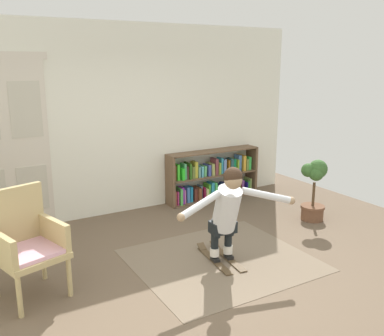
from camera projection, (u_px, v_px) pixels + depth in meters
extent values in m
plane|color=brown|center=(219.00, 276.00, 4.77)|extent=(7.20, 7.20, 0.00)
cube|color=white|center=(127.00, 120.00, 6.61)|extent=(6.00, 0.10, 2.90)
cube|color=beige|center=(29.00, 147.00, 5.91)|extent=(0.55, 0.04, 2.35)
cube|color=beige|center=(26.00, 110.00, 5.77)|extent=(0.41, 0.01, 0.76)
cube|color=beige|center=(33.00, 188.00, 6.03)|extent=(0.41, 0.01, 0.64)
cube|color=#746451|center=(221.00, 260.00, 5.14)|extent=(2.04, 1.82, 0.01)
cube|color=brown|center=(170.00, 181.00, 6.98)|extent=(0.04, 0.30, 0.85)
cube|color=brown|center=(251.00, 169.00, 7.79)|extent=(0.04, 0.30, 0.85)
cube|color=brown|center=(213.00, 198.00, 7.49)|extent=(1.66, 0.30, 0.02)
cube|color=brown|center=(213.00, 175.00, 7.39)|extent=(1.66, 0.30, 0.02)
cube|color=brown|center=(213.00, 151.00, 7.29)|extent=(1.66, 0.30, 0.02)
cube|color=brown|center=(173.00, 198.00, 7.05)|extent=(0.04, 0.18, 0.25)
cube|color=#CF3A81|center=(176.00, 197.00, 7.11)|extent=(0.03, 0.20, 0.23)
cube|color=#4FBF54|center=(179.00, 196.00, 7.10)|extent=(0.04, 0.22, 0.28)
cube|color=purple|center=(181.00, 195.00, 7.13)|extent=(0.06, 0.14, 0.28)
cube|color=#BB6EA4|center=(183.00, 196.00, 7.19)|extent=(0.03, 0.16, 0.23)
cube|color=#4277BD|center=(187.00, 194.00, 7.20)|extent=(0.06, 0.15, 0.27)
cube|color=#1D82B7|center=(190.00, 194.00, 7.25)|extent=(0.05, 0.15, 0.26)
cube|color=#5C2C23|center=(194.00, 194.00, 7.29)|extent=(0.06, 0.20, 0.23)
cube|color=brown|center=(198.00, 194.00, 7.29)|extent=(0.06, 0.21, 0.23)
cube|color=slate|center=(200.00, 192.00, 7.34)|extent=(0.03, 0.15, 0.26)
cube|color=maroon|center=(202.00, 193.00, 7.33)|extent=(0.04, 0.20, 0.23)
cube|color=#CBD083|center=(205.00, 193.00, 7.39)|extent=(0.05, 0.20, 0.20)
cube|color=#51C032|center=(207.00, 191.00, 7.41)|extent=(0.05, 0.20, 0.26)
cube|color=#2E98BC|center=(210.00, 190.00, 7.43)|extent=(0.06, 0.17, 0.28)
cube|color=#49CD62|center=(214.00, 189.00, 7.46)|extent=(0.06, 0.19, 0.28)
cube|color=#28600E|center=(217.00, 191.00, 7.52)|extent=(0.05, 0.23, 0.19)
cube|color=navy|center=(219.00, 190.00, 7.53)|extent=(0.03, 0.20, 0.23)
cube|color=navy|center=(222.00, 189.00, 7.54)|extent=(0.03, 0.15, 0.24)
cube|color=#3626BD|center=(224.00, 189.00, 7.59)|extent=(0.03, 0.17, 0.23)
cube|color=#753289|center=(227.00, 189.00, 7.58)|extent=(0.04, 0.16, 0.23)
cube|color=#869C59|center=(230.00, 188.00, 7.62)|extent=(0.05, 0.17, 0.23)
cube|color=tan|center=(232.00, 188.00, 7.66)|extent=(0.07, 0.16, 0.22)
cube|color=#235F26|center=(235.00, 186.00, 7.67)|extent=(0.04, 0.21, 0.27)
cube|color=olive|center=(237.00, 187.00, 7.71)|extent=(0.04, 0.21, 0.21)
cube|color=#4D0F26|center=(238.00, 187.00, 7.75)|extent=(0.03, 0.19, 0.21)
cube|color=#7C4492|center=(241.00, 186.00, 7.76)|extent=(0.06, 0.16, 0.24)
cube|color=#121058|center=(244.00, 186.00, 7.78)|extent=(0.03, 0.23, 0.20)
cube|color=#318634|center=(246.00, 186.00, 7.79)|extent=(0.04, 0.18, 0.21)
cube|color=#7F9A51|center=(248.00, 184.00, 7.82)|extent=(0.03, 0.20, 0.25)
cube|color=#523A17|center=(172.00, 173.00, 6.98)|extent=(0.06, 0.18, 0.25)
cube|color=green|center=(176.00, 172.00, 7.02)|extent=(0.05, 0.19, 0.26)
cube|color=#2AD429|center=(181.00, 173.00, 7.05)|extent=(0.05, 0.21, 0.19)
cube|color=#48A96C|center=(184.00, 171.00, 7.06)|extent=(0.05, 0.15, 0.27)
cube|color=#4F2E2B|center=(186.00, 172.00, 7.10)|extent=(0.03, 0.17, 0.22)
cube|color=#2E611B|center=(188.00, 170.00, 7.11)|extent=(0.03, 0.23, 0.26)
cube|color=olive|center=(190.00, 171.00, 7.16)|extent=(0.06, 0.24, 0.20)
cube|color=gold|center=(194.00, 169.00, 7.16)|extent=(0.05, 0.17, 0.27)
cube|color=#629D98|center=(197.00, 171.00, 7.20)|extent=(0.03, 0.20, 0.18)
cube|color=#58B9D0|center=(200.00, 171.00, 7.24)|extent=(0.04, 0.21, 0.18)
cube|color=#5AB56A|center=(203.00, 171.00, 7.26)|extent=(0.06, 0.16, 0.18)
cube|color=#3F4CA2|center=(207.00, 170.00, 7.30)|extent=(0.05, 0.21, 0.19)
cube|color=#96A055|center=(211.00, 169.00, 7.33)|extent=(0.07, 0.19, 0.21)
cube|color=brown|center=(214.00, 166.00, 7.35)|extent=(0.05, 0.19, 0.28)
cube|color=#80A336|center=(217.00, 168.00, 7.40)|extent=(0.04, 0.20, 0.20)
cube|color=teal|center=(220.00, 165.00, 7.44)|extent=(0.04, 0.16, 0.27)
cube|color=#7195D8|center=(223.00, 166.00, 7.48)|extent=(0.05, 0.15, 0.25)
cube|color=brown|center=(227.00, 166.00, 7.50)|extent=(0.03, 0.16, 0.23)
cube|color=#275156|center=(230.00, 165.00, 7.53)|extent=(0.06, 0.17, 0.24)
cube|color=#158C57|center=(233.00, 165.00, 7.57)|extent=(0.05, 0.14, 0.22)
cube|color=olive|center=(235.00, 165.00, 7.59)|extent=(0.03, 0.22, 0.22)
cube|color=#4A7AC3|center=(238.00, 163.00, 7.62)|extent=(0.06, 0.15, 0.28)
cube|color=gold|center=(241.00, 162.00, 7.66)|extent=(0.05, 0.24, 0.28)
cube|color=olive|center=(244.00, 164.00, 7.69)|extent=(0.04, 0.20, 0.20)
cube|color=green|center=(247.00, 163.00, 7.72)|extent=(0.05, 0.17, 0.23)
cylinder|color=tan|center=(19.00, 297.00, 3.95)|extent=(0.06, 0.06, 0.42)
cylinder|color=tan|center=(69.00, 277.00, 4.31)|extent=(0.06, 0.06, 0.42)
cylinder|color=tan|center=(44.00, 261.00, 4.66)|extent=(0.06, 0.06, 0.42)
cube|color=tan|center=(30.00, 255.00, 4.25)|extent=(0.75, 0.75, 0.06)
cube|color=#E2A9C2|center=(30.00, 251.00, 4.23)|extent=(0.67, 0.67, 0.04)
cube|color=tan|center=(15.00, 216.00, 4.34)|extent=(0.59, 0.23, 0.60)
cube|color=tan|center=(1.00, 248.00, 4.01)|extent=(0.22, 0.55, 0.28)
cube|color=tan|center=(54.00, 232.00, 4.40)|extent=(0.22, 0.55, 0.28)
cylinder|color=brown|center=(312.00, 213.00, 6.45)|extent=(0.33, 0.33, 0.22)
cylinder|color=brown|center=(313.00, 207.00, 6.43)|extent=(0.35, 0.35, 0.04)
cylinder|color=#4C3823|center=(314.00, 194.00, 6.38)|extent=(0.04, 0.04, 0.36)
sphere|color=#35602B|center=(308.00, 170.00, 6.25)|extent=(0.20, 0.20, 0.20)
sphere|color=#35602B|center=(316.00, 174.00, 6.21)|extent=(0.22, 0.22, 0.22)
sphere|color=#35602B|center=(318.00, 169.00, 6.25)|extent=(0.27, 0.27, 0.27)
cube|color=brown|center=(214.00, 260.00, 5.11)|extent=(0.18, 0.78, 0.01)
cube|color=brown|center=(202.00, 247.00, 5.42)|extent=(0.10, 0.12, 0.06)
cube|color=black|center=(215.00, 259.00, 5.08)|extent=(0.09, 0.13, 0.04)
cube|color=brown|center=(228.00, 258.00, 5.18)|extent=(0.18, 0.78, 0.01)
cube|color=brown|center=(215.00, 244.00, 5.49)|extent=(0.10, 0.12, 0.06)
cube|color=black|center=(229.00, 257.00, 5.15)|extent=(0.09, 0.13, 0.04)
cylinder|color=white|center=(215.00, 252.00, 5.08)|extent=(0.12, 0.12, 0.10)
cylinder|color=black|center=(215.00, 236.00, 5.03)|extent=(0.10, 0.10, 0.30)
cylinder|color=black|center=(216.00, 228.00, 4.98)|extent=(0.12, 0.12, 0.22)
cylinder|color=white|center=(228.00, 249.00, 5.15)|extent=(0.12, 0.12, 0.10)
cylinder|color=black|center=(228.00, 234.00, 5.10)|extent=(0.10, 0.10, 0.30)
cylinder|color=black|center=(230.00, 226.00, 5.05)|extent=(0.12, 0.12, 0.22)
cube|color=black|center=(223.00, 227.00, 5.02)|extent=(0.32, 0.21, 0.14)
cylinder|color=silver|center=(226.00, 209.00, 4.88)|extent=(0.33, 0.46, 0.58)
sphere|color=#A28361|center=(233.00, 180.00, 4.67)|extent=(0.22, 0.22, 0.20)
sphere|color=#382619|center=(233.00, 176.00, 4.67)|extent=(0.23, 0.23, 0.21)
cylinder|color=silver|center=(200.00, 205.00, 4.52)|extent=(0.58, 0.23, 0.21)
sphere|color=#A28361|center=(181.00, 217.00, 4.34)|extent=(0.10, 0.10, 0.09)
cylinder|color=silver|center=(267.00, 196.00, 4.84)|extent=(0.55, 0.35, 0.21)
sphere|color=#A28361|center=(291.00, 201.00, 4.87)|extent=(0.10, 0.10, 0.09)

